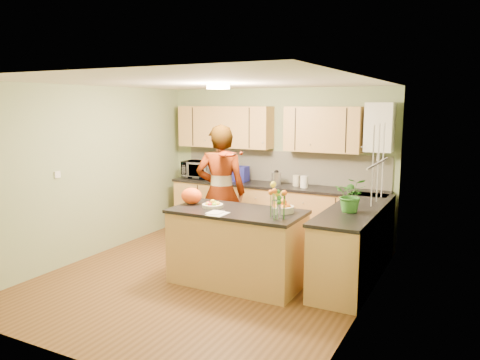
% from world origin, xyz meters
% --- Properties ---
extents(floor, '(4.50, 4.50, 0.00)m').
position_xyz_m(floor, '(0.00, 0.00, 0.00)').
color(floor, '#533417').
rests_on(floor, ground).
extents(ceiling, '(4.00, 4.50, 0.02)m').
position_xyz_m(ceiling, '(0.00, 0.00, 2.50)').
color(ceiling, silver).
rests_on(ceiling, wall_back).
extents(wall_back, '(4.00, 0.02, 2.50)m').
position_xyz_m(wall_back, '(0.00, 2.25, 1.25)').
color(wall_back, '#8A9F71').
rests_on(wall_back, floor).
extents(wall_front, '(4.00, 0.02, 2.50)m').
position_xyz_m(wall_front, '(0.00, -2.25, 1.25)').
color(wall_front, '#8A9F71').
rests_on(wall_front, floor).
extents(wall_left, '(0.02, 4.50, 2.50)m').
position_xyz_m(wall_left, '(-2.00, 0.00, 1.25)').
color(wall_left, '#8A9F71').
rests_on(wall_left, floor).
extents(wall_right, '(0.02, 4.50, 2.50)m').
position_xyz_m(wall_right, '(2.00, 0.00, 1.25)').
color(wall_right, '#8A9F71').
rests_on(wall_right, floor).
extents(back_counter, '(3.64, 0.62, 0.94)m').
position_xyz_m(back_counter, '(0.10, 1.95, 0.47)').
color(back_counter, tan).
rests_on(back_counter, floor).
extents(right_counter, '(0.62, 2.24, 0.94)m').
position_xyz_m(right_counter, '(1.70, 0.85, 0.47)').
color(right_counter, tan).
rests_on(right_counter, floor).
extents(splashback, '(3.60, 0.02, 0.52)m').
position_xyz_m(splashback, '(0.10, 2.23, 1.20)').
color(splashback, beige).
rests_on(splashback, back_counter).
extents(upper_cabinets, '(3.20, 0.34, 0.70)m').
position_xyz_m(upper_cabinets, '(-0.18, 2.08, 1.85)').
color(upper_cabinets, tan).
rests_on(upper_cabinets, wall_back).
extents(boiler, '(0.40, 0.30, 0.86)m').
position_xyz_m(boiler, '(1.70, 2.09, 1.90)').
color(boiler, white).
rests_on(boiler, wall_back).
extents(window_right, '(0.01, 1.30, 1.05)m').
position_xyz_m(window_right, '(1.99, 0.60, 1.55)').
color(window_right, white).
rests_on(window_right, wall_right).
extents(light_switch, '(0.02, 0.09, 0.09)m').
position_xyz_m(light_switch, '(-1.99, -0.60, 1.30)').
color(light_switch, white).
rests_on(light_switch, wall_left).
extents(ceiling_lamp, '(0.30, 0.30, 0.07)m').
position_xyz_m(ceiling_lamp, '(0.00, 0.30, 2.46)').
color(ceiling_lamp, '#FFEABF').
rests_on(ceiling_lamp, ceiling).
extents(peninsula_island, '(1.65, 0.84, 0.94)m').
position_xyz_m(peninsula_island, '(0.43, 0.00, 0.47)').
color(peninsula_island, tan).
rests_on(peninsula_island, floor).
extents(fruit_dish, '(0.27, 0.27, 0.09)m').
position_xyz_m(fruit_dish, '(0.08, 0.00, 0.98)').
color(fruit_dish, beige).
rests_on(fruit_dish, peninsula_island).
extents(orange_bowl, '(0.26, 0.26, 0.15)m').
position_xyz_m(orange_bowl, '(0.98, 0.15, 1.01)').
color(orange_bowl, beige).
rests_on(orange_bowl, peninsula_island).
extents(flower_vase, '(0.25, 0.25, 0.46)m').
position_xyz_m(flower_vase, '(1.03, -0.18, 1.25)').
color(flower_vase, silver).
rests_on(flower_vase, peninsula_island).
extents(orange_bag, '(0.32, 0.28, 0.21)m').
position_xyz_m(orange_bag, '(-0.27, 0.05, 1.05)').
color(orange_bag, '#FF5115').
rests_on(orange_bag, peninsula_island).
extents(papers, '(0.19, 0.26, 0.01)m').
position_xyz_m(papers, '(0.33, -0.30, 0.95)').
color(papers, white).
rests_on(papers, peninsula_island).
extents(violinist, '(0.84, 0.71, 1.96)m').
position_xyz_m(violinist, '(-0.24, 0.77, 0.98)').
color(violinist, '#E1A789').
rests_on(violinist, floor).
extents(violin, '(0.67, 0.58, 0.17)m').
position_xyz_m(violin, '(-0.04, 0.55, 1.56)').
color(violin, '#501105').
rests_on(violin, violinist).
extents(microwave, '(0.54, 0.37, 0.30)m').
position_xyz_m(microwave, '(-1.38, 1.98, 1.09)').
color(microwave, white).
rests_on(microwave, back_counter).
extents(blue_box, '(0.33, 0.25, 0.26)m').
position_xyz_m(blue_box, '(-0.59, 1.98, 1.07)').
color(blue_box, '#202396').
rests_on(blue_box, back_counter).
extents(kettle, '(0.15, 0.15, 0.28)m').
position_xyz_m(kettle, '(0.13, 1.94, 1.06)').
color(kettle, '#BABABF').
rests_on(kettle, back_counter).
extents(jar_cream, '(0.15, 0.15, 0.17)m').
position_xyz_m(jar_cream, '(0.46, 1.99, 1.03)').
color(jar_cream, beige).
rests_on(jar_cream, back_counter).
extents(jar_white, '(0.14, 0.14, 0.19)m').
position_xyz_m(jar_white, '(0.62, 1.90, 1.03)').
color(jar_white, white).
rests_on(jar_white, back_counter).
extents(potted_plant, '(0.44, 0.40, 0.43)m').
position_xyz_m(potted_plant, '(1.70, 0.55, 1.15)').
color(potted_plant, '#327727').
rests_on(potted_plant, right_counter).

